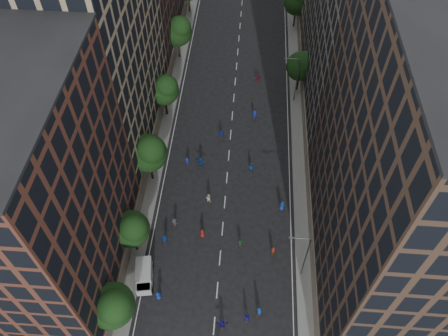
% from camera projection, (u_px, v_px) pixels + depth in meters
% --- Properties ---
extents(ground, '(240.00, 240.00, 0.00)m').
position_uv_depth(ground, '(232.00, 118.00, 74.51)').
color(ground, black).
rests_on(ground, ground).
extents(sidewalk_left, '(4.00, 105.00, 0.15)m').
position_uv_depth(sidewalk_left, '(169.00, 85.00, 79.70)').
color(sidewalk_left, slate).
rests_on(sidewalk_left, ground).
extents(sidewalk_right, '(4.00, 105.00, 0.15)m').
position_uv_depth(sidewalk_right, '(301.00, 92.00, 78.61)').
color(sidewalk_right, slate).
rests_on(sidewalk_right, ground).
extents(bldg_left_a, '(14.00, 22.00, 30.00)m').
position_uv_depth(bldg_left_a, '(36.00, 201.00, 45.54)').
color(bldg_left_a, '#582E22').
rests_on(bldg_left_a, ground).
extents(bldg_left_b, '(14.00, 26.00, 34.00)m').
position_uv_depth(bldg_left_b, '(92.00, 46.00, 59.02)').
color(bldg_left_b, '#998564').
rests_on(bldg_left_b, ground).
extents(bldg_right_a, '(14.00, 30.00, 36.00)m').
position_uv_depth(bldg_right_a, '(407.00, 173.00, 43.98)').
color(bldg_right_a, '#432F24').
rests_on(bldg_right_a, ground).
extents(bldg_right_b, '(14.00, 28.00, 33.00)m').
position_uv_depth(bldg_right_b, '(366.00, 23.00, 63.32)').
color(bldg_right_b, '#5D564D').
rests_on(bldg_right_b, ground).
extents(tree_left_0, '(5.20, 5.20, 8.83)m').
position_uv_depth(tree_left_0, '(113.00, 306.00, 47.73)').
color(tree_left_0, black).
rests_on(tree_left_0, ground).
extents(tree_left_1, '(4.80, 4.80, 8.21)m').
position_uv_depth(tree_left_1, '(132.00, 229.00, 54.31)').
color(tree_left_1, black).
rests_on(tree_left_1, ground).
extents(tree_left_2, '(5.60, 5.60, 9.45)m').
position_uv_depth(tree_left_2, '(149.00, 152.00, 61.19)').
color(tree_left_2, black).
rests_on(tree_left_2, ground).
extents(tree_left_3, '(5.00, 5.00, 8.58)m').
position_uv_depth(tree_left_3, '(165.00, 89.00, 70.39)').
color(tree_left_3, black).
rests_on(tree_left_3, ground).
extents(tree_left_4, '(5.40, 5.40, 9.08)m').
position_uv_depth(tree_left_4, '(178.00, 30.00, 80.19)').
color(tree_left_4, black).
rests_on(tree_left_4, ground).
extents(tree_right_a, '(5.00, 5.00, 8.39)m').
position_uv_depth(tree_right_a, '(302.00, 65.00, 74.53)').
color(tree_right_a, black).
rests_on(tree_right_a, ground).
extents(tree_right_b, '(5.20, 5.20, 8.83)m').
position_uv_depth(tree_right_b, '(298.00, 1.00, 86.81)').
color(tree_right_b, black).
rests_on(tree_right_b, ground).
extents(streetlamp_near, '(2.64, 0.22, 9.06)m').
position_uv_depth(streetlamp_near, '(305.00, 255.00, 52.48)').
color(streetlamp_near, '#595B60').
rests_on(streetlamp_near, ground).
extents(streetlamp_far, '(2.64, 0.22, 9.06)m').
position_uv_depth(streetlamp_far, '(296.00, 78.00, 73.15)').
color(streetlamp_far, '#595B60').
rests_on(streetlamp_far, ground).
extents(cargo_van, '(2.74, 4.68, 2.35)m').
position_uv_depth(cargo_van, '(144.00, 275.00, 55.02)').
color(cargo_van, silver).
rests_on(cargo_van, ground).
extents(skater_0, '(0.90, 0.72, 1.62)m').
position_uv_depth(skater_0, '(158.00, 296.00, 53.80)').
color(skater_0, '#13359E').
rests_on(skater_0, ground).
extents(skater_1, '(0.82, 0.69, 1.92)m').
position_uv_depth(skater_1, '(259.00, 312.00, 52.39)').
color(skater_1, '#123E99').
rests_on(skater_1, ground).
extents(skater_2, '(0.81, 0.63, 1.65)m').
position_uv_depth(skater_2, '(247.00, 317.00, 52.10)').
color(skater_2, '#17139C').
rests_on(skater_2, ground).
extents(skater_4, '(1.12, 0.52, 1.86)m').
position_uv_depth(skater_4, '(165.00, 240.00, 58.59)').
color(skater_4, '#1648B5').
rests_on(skater_4, ground).
extents(skater_5, '(1.56, 0.60, 1.64)m').
position_uv_depth(skater_5, '(222.00, 324.00, 51.56)').
color(skater_5, '#151190').
rests_on(skater_5, ground).
extents(skater_6, '(0.91, 0.73, 1.61)m').
position_uv_depth(skater_6, '(202.00, 233.00, 59.33)').
color(skater_6, maroon).
rests_on(skater_6, ground).
extents(skater_7, '(0.58, 0.38, 1.57)m').
position_uv_depth(skater_7, '(273.00, 251.00, 57.71)').
color(skater_7, maroon).
rests_on(skater_7, ground).
extents(skater_8, '(0.91, 0.77, 1.66)m').
position_uv_depth(skater_8, '(209.00, 198.00, 62.99)').
color(skater_8, white).
rests_on(skater_8, ground).
extents(skater_9, '(1.07, 0.71, 1.54)m').
position_uv_depth(skater_9, '(175.00, 223.00, 60.44)').
color(skater_9, '#3B3A3F').
rests_on(skater_9, ground).
extents(skater_10, '(0.95, 0.66, 1.50)m').
position_uv_depth(skater_10, '(240.00, 243.00, 58.45)').
color(skater_10, '#227138').
rests_on(skater_10, ground).
extents(skater_11, '(1.86, 1.21, 1.92)m').
position_uv_depth(skater_11, '(201.00, 162.00, 67.04)').
color(skater_11, '#124092').
rests_on(skater_11, ground).
extents(skater_12, '(0.97, 0.75, 1.77)m').
position_uv_depth(skater_12, '(282.00, 206.00, 62.06)').
color(skater_12, '#13399E').
rests_on(skater_12, ground).
extents(skater_13, '(0.67, 0.54, 1.59)m').
position_uv_depth(skater_13, '(187.00, 161.00, 67.40)').
color(skater_13, '#152FB2').
rests_on(skater_13, ground).
extents(skater_14, '(0.93, 0.79, 1.68)m').
position_uv_depth(skater_14, '(251.00, 167.00, 66.60)').
color(skater_14, '#134AA1').
rests_on(skater_14, ground).
extents(skater_15, '(1.18, 0.91, 1.61)m').
position_uv_depth(skater_15, '(255.00, 115.00, 73.80)').
color(skater_15, '#172DBB').
rests_on(skater_15, ground).
extents(skater_16, '(1.05, 0.51, 1.73)m').
position_uv_depth(skater_16, '(221.00, 134.00, 70.85)').
color(skater_16, '#1626B3').
rests_on(skater_16, ground).
extents(skater_17, '(1.48, 0.97, 1.53)m').
position_uv_depth(skater_17, '(258.00, 78.00, 79.84)').
color(skater_17, maroon).
rests_on(skater_17, ground).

